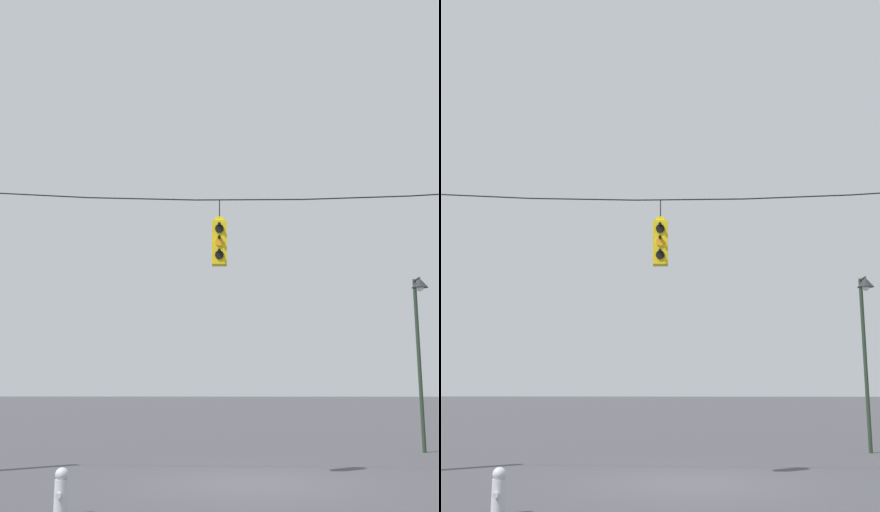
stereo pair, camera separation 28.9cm
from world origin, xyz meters
The scene contains 5 objects.
ground_plane centered at (0.00, 0.00, 0.00)m, with size 200.00×200.00×0.00m, color #424247.
span_wire centered at (0.00, 0.06, 6.47)m, with size 17.62×0.03×0.45m.
traffic_light_near_right_pole centered at (-0.68, 0.06, 5.30)m, with size 0.34×0.58×1.55m.
street_lamp centered at (5.58, 6.06, 4.13)m, with size 0.52×0.89×5.45m.
fire_hydrant centered at (-3.19, -3.57, 0.38)m, with size 0.22×0.30×0.75m.
Camera 1 is at (-0.43, -14.43, 2.08)m, focal length 45.00 mm.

